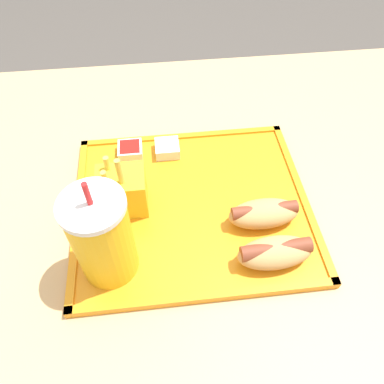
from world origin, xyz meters
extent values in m
plane|color=#4C4742|center=(0.00, 0.00, 0.00)|extent=(8.00, 8.00, 0.00)
cube|color=tan|center=(0.00, 0.00, 0.38)|extent=(1.39, 0.87, 0.77)
cube|color=orange|center=(0.04, 0.01, 0.77)|extent=(0.39, 0.34, 0.01)
cube|color=orange|center=(0.04, -0.15, 0.78)|extent=(0.39, 0.01, 0.00)
cube|color=orange|center=(0.04, 0.17, 0.78)|extent=(0.39, 0.01, 0.00)
cube|color=orange|center=(-0.14, 0.01, 0.78)|extent=(0.01, 0.34, 0.00)
cube|color=orange|center=(0.23, 0.01, 0.78)|extent=(0.01, 0.34, 0.00)
cylinder|color=gold|center=(0.18, 0.11, 0.85)|extent=(0.08, 0.08, 0.14)
cylinder|color=silver|center=(0.18, 0.11, 0.92)|extent=(0.08, 0.08, 0.01)
cylinder|color=red|center=(0.18, 0.11, 0.94)|extent=(0.01, 0.01, 0.03)
ellipsoid|color=tan|center=(-0.06, 0.13, 0.80)|extent=(0.11, 0.06, 0.04)
cylinder|color=brown|center=(-0.06, 0.13, 0.81)|extent=(0.10, 0.03, 0.02)
ellipsoid|color=tan|center=(-0.06, 0.06, 0.80)|extent=(0.11, 0.06, 0.04)
cylinder|color=brown|center=(-0.06, 0.06, 0.81)|extent=(0.10, 0.02, 0.02)
cube|color=gold|center=(0.15, 0.00, 0.81)|extent=(0.08, 0.06, 0.07)
cylinder|color=#E5C14C|center=(0.15, 0.01, 0.85)|extent=(0.02, 0.02, 0.09)
cylinder|color=#E5C14C|center=(0.17, -0.02, 0.84)|extent=(0.01, 0.01, 0.06)
cylinder|color=#E5C14C|center=(0.17, 0.00, 0.83)|extent=(0.02, 0.02, 0.06)
cube|color=silver|center=(0.08, -0.12, 0.79)|extent=(0.04, 0.04, 0.02)
cube|color=white|center=(0.08, -0.12, 0.80)|extent=(0.04, 0.04, 0.00)
cube|color=silver|center=(0.14, -0.12, 0.79)|extent=(0.04, 0.04, 0.02)
cube|color=#B21914|center=(0.14, -0.12, 0.80)|extent=(0.04, 0.04, 0.00)
camera|label=1|loc=(0.09, 0.39, 1.27)|focal=35.00mm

